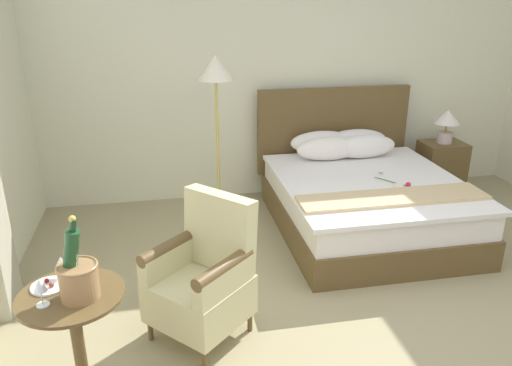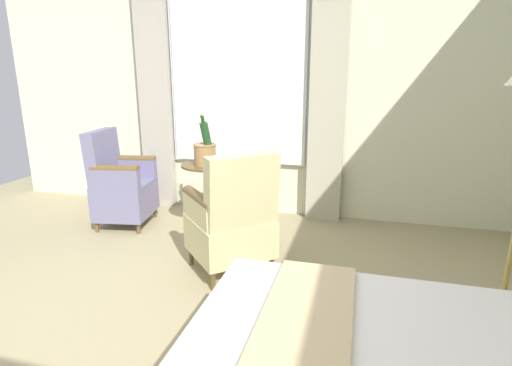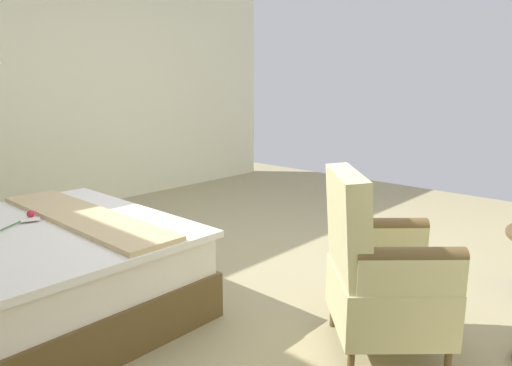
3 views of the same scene
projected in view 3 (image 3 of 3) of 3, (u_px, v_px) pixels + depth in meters
name	position (u px, v px, depth m)	size (l,w,h in m)	color
ground_plane	(257.00, 267.00, 3.59)	(7.25, 7.25, 0.00)	tan
wall_far_side	(73.00, 75.00, 5.13)	(0.12, 5.87, 3.03)	beige
armchair_by_window	(380.00, 274.00, 2.38)	(0.81, 0.81, 0.98)	brown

